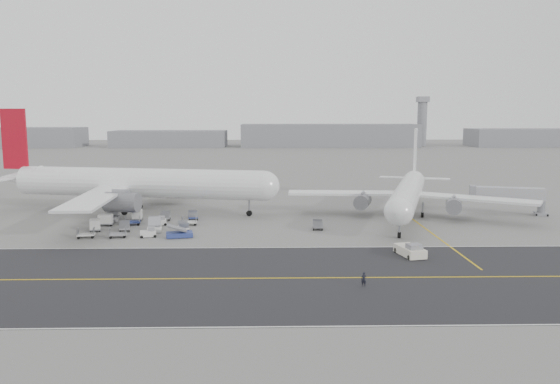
{
  "coord_description": "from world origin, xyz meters",
  "views": [
    {
      "loc": [
        1.85,
        -84.14,
        20.46
      ],
      "look_at": [
        3.85,
        12.0,
        6.63
      ],
      "focal_mm": 35.0,
      "sensor_mm": 36.0,
      "label": 1
    }
  ],
  "objects_px": {
    "control_tower": "(422,120)",
    "jet_bridge": "(508,195)",
    "pushback_tug": "(410,251)",
    "ground_crew_a": "(364,279)",
    "airliner_a": "(133,183)",
    "airliner_b": "(408,193)"
  },
  "relations": [
    {
      "from": "pushback_tug",
      "to": "ground_crew_a",
      "type": "bearing_deg",
      "value": -136.39
    },
    {
      "from": "airliner_b",
      "to": "airliner_a",
      "type": "bearing_deg",
      "value": -168.56
    },
    {
      "from": "control_tower",
      "to": "airliner_b",
      "type": "height_order",
      "value": "control_tower"
    },
    {
      "from": "airliner_b",
      "to": "pushback_tug",
      "type": "distance_m",
      "value": 31.46
    },
    {
      "from": "control_tower",
      "to": "pushback_tug",
      "type": "bearing_deg",
      "value": -105.89
    },
    {
      "from": "jet_bridge",
      "to": "pushback_tug",
      "type": "bearing_deg",
      "value": -115.61
    },
    {
      "from": "pushback_tug",
      "to": "ground_crew_a",
      "type": "distance_m",
      "value": 16.54
    },
    {
      "from": "control_tower",
      "to": "jet_bridge",
      "type": "distance_m",
      "value": 245.13
    },
    {
      "from": "control_tower",
      "to": "airliner_b",
      "type": "distance_m",
      "value": 252.65
    },
    {
      "from": "ground_crew_a",
      "to": "control_tower",
      "type": "bearing_deg",
      "value": 96.37
    },
    {
      "from": "pushback_tug",
      "to": "jet_bridge",
      "type": "xyz_separation_m",
      "value": [
        28.51,
        32.89,
        3.14
      ]
    },
    {
      "from": "airliner_b",
      "to": "ground_crew_a",
      "type": "bearing_deg",
      "value": -92.35
    },
    {
      "from": "control_tower",
      "to": "airliner_b",
      "type": "bearing_deg",
      "value": -106.19
    },
    {
      "from": "airliner_b",
      "to": "pushback_tug",
      "type": "xyz_separation_m",
      "value": [
        -7.27,
        -30.34,
        -4.08
      ]
    },
    {
      "from": "airliner_b",
      "to": "jet_bridge",
      "type": "xyz_separation_m",
      "value": [
        21.24,
        2.55,
        -0.93
      ]
    },
    {
      "from": "ground_crew_a",
      "to": "pushback_tug",
      "type": "bearing_deg",
      "value": 79.56
    },
    {
      "from": "airliner_b",
      "to": "pushback_tug",
      "type": "height_order",
      "value": "airliner_b"
    },
    {
      "from": "airliner_a",
      "to": "jet_bridge",
      "type": "bearing_deg",
      "value": -81.51
    },
    {
      "from": "jet_bridge",
      "to": "ground_crew_a",
      "type": "height_order",
      "value": "jet_bridge"
    },
    {
      "from": "control_tower",
      "to": "ground_crew_a",
      "type": "distance_m",
      "value": 299.75
    },
    {
      "from": "airliner_a",
      "to": "jet_bridge",
      "type": "height_order",
      "value": "airliner_a"
    },
    {
      "from": "control_tower",
      "to": "pushback_tug",
      "type": "xyz_separation_m",
      "value": [
        -77.66,
        -272.73,
        -15.4
      ]
    }
  ]
}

